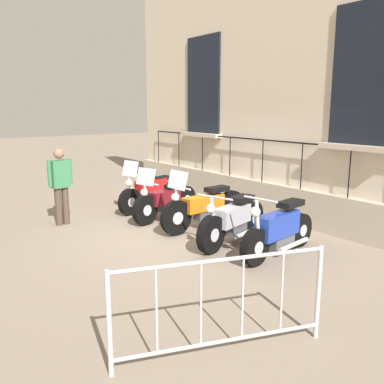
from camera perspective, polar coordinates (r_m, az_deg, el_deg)
The scene contains 9 objects.
ground_plane at distance 8.30m, azimuth -1.55°, elevation -5.66°, with size 60.00×60.00×0.00m, color gray.
building_facade at distance 9.79m, azimuth 11.87°, elevation 16.89°, with size 0.82×10.44×7.05m.
motorcycle_red at distance 10.12m, azimuth -5.56°, elevation 0.00°, with size 2.11×0.72×1.27m.
motorcycle_maroon at distance 9.23m, azimuth -3.68°, elevation -1.25°, with size 1.95×0.72×1.22m.
motorcycle_orange at distance 8.48m, azimuth 1.74°, elevation -2.12°, with size 2.21×0.62×1.27m.
motorcycle_silver at distance 7.60m, azimuth 5.69°, elevation -4.03°, with size 2.03×0.84×0.99m.
motorcycle_blue at distance 7.10m, azimuth 11.94°, elevation -5.31°, with size 1.95×0.62×1.08m.
crowd_barrier at distance 4.22m, azimuth 4.19°, elevation -15.14°, with size 2.13×0.80×1.05m.
pedestrian_standing at distance 9.09m, azimuth -17.75°, elevation 1.29°, with size 0.53×0.24×1.64m.
Camera 1 is at (4.61, 6.45, 2.46)m, focal length 38.49 mm.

